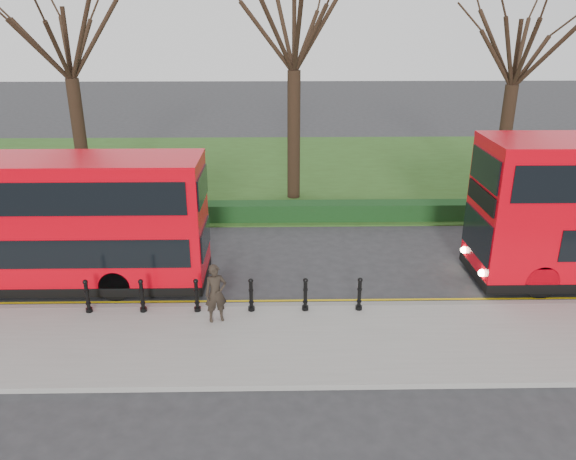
{
  "coord_description": "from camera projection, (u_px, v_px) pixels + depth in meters",
  "views": [
    {
      "loc": [
        1.25,
        -16.13,
        8.46
      ],
      "look_at": [
        1.56,
        0.5,
        2.0
      ],
      "focal_mm": 35.0,
      "sensor_mm": 36.0,
      "label": 1
    }
  ],
  "objects": [
    {
      "name": "yellow_line_outer",
      "position": [
        239.0,
        304.0,
        17.42
      ],
      "size": [
        60.0,
        0.1,
        0.01
      ],
      "primitive_type": "cube",
      "color": "yellow",
      "rests_on": "ground"
    },
    {
      "name": "tree_right",
      "position": [
        518.0,
        45.0,
        25.03
      ],
      "size": [
        6.25,
        6.25,
        9.77
      ],
      "color": "black",
      "rests_on": "ground"
    },
    {
      "name": "bollard_row",
      "position": [
        224.0,
        296.0,
        16.57
      ],
      "size": [
        8.19,
        0.15,
        1.0
      ],
      "color": "black",
      "rests_on": "pavement"
    },
    {
      "name": "tree_mid",
      "position": [
        294.0,
        24.0,
        24.54
      ],
      "size": [
        7.02,
        7.02,
        10.97
      ],
      "color": "black",
      "rests_on": "ground"
    },
    {
      "name": "ground",
      "position": [
        240.0,
        294.0,
        18.07
      ],
      "size": [
        120.0,
        120.0,
        0.0
      ],
      "primitive_type": "plane",
      "color": "#28282B",
      "rests_on": "ground"
    },
    {
      "name": "pavement",
      "position": [
        233.0,
        343.0,
        15.25
      ],
      "size": [
        60.0,
        4.0,
        0.15
      ],
      "primitive_type": "cube",
      "color": "gray",
      "rests_on": "ground"
    },
    {
      "name": "kerb",
      "position": [
        238.0,
        307.0,
        17.11
      ],
      "size": [
        60.0,
        0.25,
        0.16
      ],
      "primitive_type": "cube",
      "color": "slate",
      "rests_on": "ground"
    },
    {
      "name": "grass_verge",
      "position": [
        256.0,
        171.0,
        32.04
      ],
      "size": [
        60.0,
        18.0,
        0.06
      ],
      "primitive_type": "cube",
      "color": "#2A4818",
      "rests_on": "ground"
    },
    {
      "name": "bus_lead",
      "position": [
        35.0,
        224.0,
        17.91
      ],
      "size": [
        10.79,
        2.48,
        4.29
      ],
      "color": "red",
      "rests_on": "ground"
    },
    {
      "name": "pedestrian",
      "position": [
        216.0,
        293.0,
        15.92
      ],
      "size": [
        0.73,
        0.59,
        1.74
      ],
      "primitive_type": "imported",
      "rotation": [
        0.0,
        0.0,
        0.3
      ],
      "color": "black",
      "rests_on": "pavement"
    },
    {
      "name": "yellow_line_inner",
      "position": [
        239.0,
        301.0,
        17.6
      ],
      "size": [
        60.0,
        0.1,
        0.01
      ],
      "primitive_type": "cube",
      "color": "yellow",
      "rests_on": "ground"
    },
    {
      "name": "hedge",
      "position": [
        249.0,
        212.0,
        24.26
      ],
      "size": [
        60.0,
        0.9,
        0.8
      ],
      "primitive_type": "cube",
      "color": "black",
      "rests_on": "ground"
    },
    {
      "name": "tree_left",
      "position": [
        66.0,
        35.0,
        24.53
      ],
      "size": [
        6.63,
        6.63,
        10.37
      ],
      "color": "black",
      "rests_on": "ground"
    }
  ]
}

